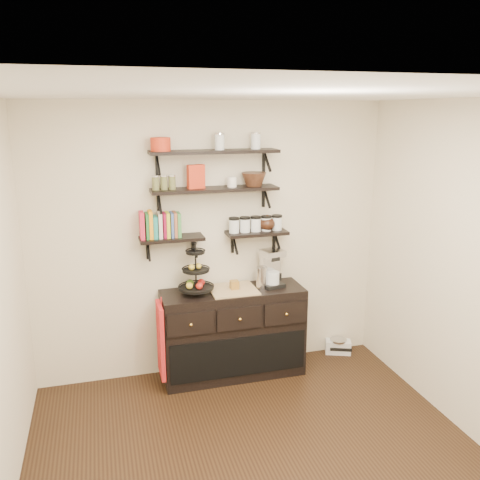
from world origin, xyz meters
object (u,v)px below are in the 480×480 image
Objects in this scene: coffee_maker at (271,269)px; radio at (338,346)px; sideboard at (233,333)px; fruit_stand at (196,277)px.

radio is (0.83, 0.10, -1.00)m from coffee_maker.
coffee_maker is at bearing 3.64° from sideboard.
fruit_stand is (-0.36, 0.00, 0.62)m from sideboard.
fruit_stand is 1.61× the size of radio.
fruit_stand is 1.30× the size of coffee_maker.
fruit_stand is 1.88m from radio.
sideboard is at bearing -0.55° from fruit_stand.
fruit_stand reaches higher than radio.
sideboard is at bearing 170.26° from coffee_maker.
sideboard is 0.71m from fruit_stand.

